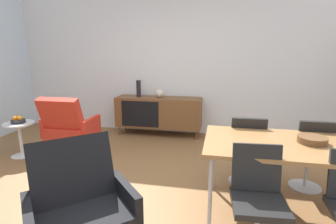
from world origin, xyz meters
name	(u,v)px	position (x,y,z in m)	size (l,w,h in m)	color
ground_plane	(134,200)	(0.00, 0.00, 0.00)	(8.32, 8.32, 0.00)	olive
wall_back	(176,60)	(0.00, 2.60, 1.40)	(6.80, 0.12, 2.80)	white
sideboard	(158,112)	(-0.28, 2.30, 0.44)	(1.60, 0.45, 0.72)	brown
vase_cobalt	(139,89)	(-0.66, 2.30, 0.88)	(0.09, 0.09, 0.31)	black
vase_sculptural_dark	(160,93)	(-0.25, 2.30, 0.80)	(0.17, 0.17, 0.16)	beige
dining_table	(292,147)	(1.54, 0.06, 0.70)	(1.60, 0.90, 0.74)	olive
wooden_bowl_on_table	(312,140)	(1.72, 0.10, 0.77)	(0.26, 0.26, 0.06)	brown
dining_chair_front_left	(257,197)	(1.18, -0.50, 0.47)	(0.43, 0.45, 0.86)	black
dining_chair_back_left	(246,147)	(1.19, 0.62, 0.47)	(0.40, 0.43, 0.86)	black
dining_chair_back_right	(311,151)	(1.89, 0.62, 0.47)	(0.40, 0.43, 0.86)	black
lounge_chair_red	(69,127)	(-1.33, 0.97, 0.47)	(0.72, 0.66, 0.95)	red
armchair_black_shell	(80,207)	(-0.10, -0.90, 0.47)	(0.91, 0.91, 0.95)	black
side_table_round	(20,135)	(-2.09, 0.85, 0.32)	(0.44, 0.44, 0.52)	white
fruit_bowl	(18,120)	(-2.09, 0.85, 0.56)	(0.20, 0.20, 0.11)	#262628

